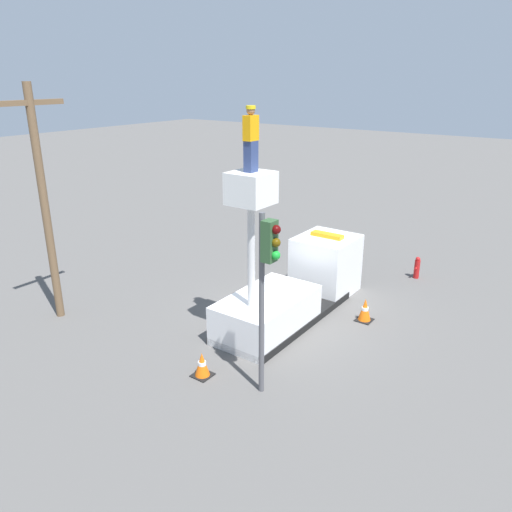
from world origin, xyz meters
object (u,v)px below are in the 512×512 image
Objects in this scene: bucket_truck at (296,286)px; traffic_cone_curbside at (365,310)px; utility_pole at (44,198)px; traffic_light_pole at (267,270)px; worker at (251,139)px; fire_hydrant at (417,268)px; traffic_cone_rear at (202,365)px.

traffic_cone_curbside is at bearing -69.80° from bucket_truck.
bucket_truck is 2.45m from traffic_cone_curbside.
traffic_cone_curbside is 0.10× the size of utility_pole.
bucket_truck is 5.39m from traffic_light_pole.
worker is at bearing 180.00° from bucket_truck.
bucket_truck is 8.51× the size of traffic_cone_curbside.
worker is 7.06m from traffic_cone_curbside.
fire_hydrant reaches higher than traffic_cone_rear.
fire_hydrant is at bearing -23.23° from bucket_truck.
traffic_cone_curbside is at bearing -21.66° from traffic_cone_rear.
traffic_light_pole is at bearing 176.88° from fire_hydrant.
traffic_cone_curbside is 11.03m from utility_pole.
worker reaches higher than traffic_cone_rear.
traffic_cone_rear is 0.09× the size of utility_pole.
traffic_cone_curbside is (5.27, -0.39, -3.03)m from traffic_light_pole.
utility_pole is at bearing 93.09° from traffic_light_pole.
bucket_truck reaches higher than traffic_light_pole.
utility_pole is at bearing 109.92° from worker.
bucket_truck is 7.45× the size of fire_hydrant.
bucket_truck reaches higher than traffic_cone_curbside.
utility_pole is (-5.72, 8.66, 3.74)m from traffic_cone_curbside.
bucket_truck is 6.06m from fire_hydrant.
fire_hydrant is at bearing -1.86° from traffic_cone_curbside.
utility_pole is (-0.06, 6.41, 3.79)m from traffic_cone_rear.
bucket_truck reaches higher than fire_hydrant.
worker is 2.20× the size of traffic_cone_curbside.
utility_pole is (-2.33, 6.43, -2.04)m from worker.
bucket_truck is at bearing -0.19° from traffic_cone_rear.
traffic_cone_rear is (-10.38, 2.40, -0.11)m from fire_hydrant.
fire_hydrant is 1.14× the size of traffic_cone_curbside.
traffic_cone_rear is (-0.38, 1.85, -3.08)m from traffic_light_pole.
worker is at bearing -0.41° from traffic_cone_rear.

